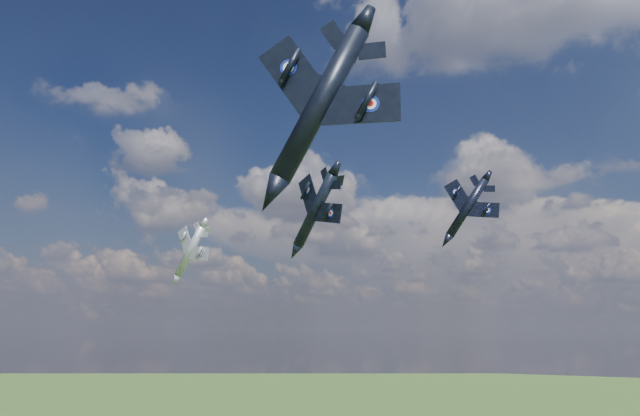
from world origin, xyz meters
The scene contains 4 objects.
jet_lead_navy centered at (6.74, 12.02, 81.68)m, with size 9.08×12.67×2.62m, color black, non-canonical shape.
jet_right_navy centered at (20.75, -12.79, 83.35)m, with size 11.17×15.58×3.22m, color black, non-canonical shape.
jet_high_navy centered at (16.54, 38.90, 85.66)m, with size 9.19×12.82×2.65m, color black, non-canonical shape.
jet_left_silver centered at (-24.66, 28.35, 80.76)m, with size 8.91×12.43×2.57m, color #A3A4AE, non-canonical shape.
Camera 1 is at (39.39, -47.19, 68.64)m, focal length 35.00 mm.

